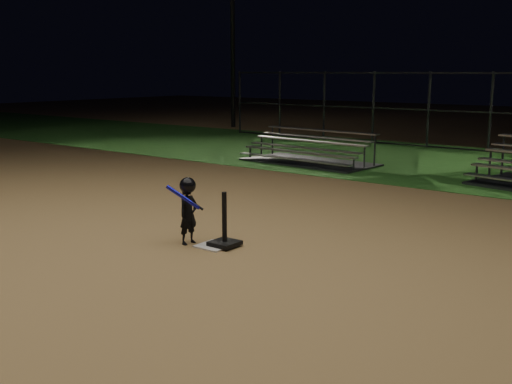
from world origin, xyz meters
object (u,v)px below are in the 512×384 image
(batting_tee, at_px, (225,236))
(bleacher_left, at_px, (309,157))
(light_pole_left, at_px, (232,15))
(child_batter, at_px, (188,209))
(home_plate, at_px, (214,246))

(batting_tee, relative_size, bleacher_left, 0.21)
(batting_tee, xyz_separation_m, light_pole_left, (-12.13, 14.86, 4.78))
(child_batter, bearing_deg, bleacher_left, 23.23)
(home_plate, distance_m, light_pole_left, 19.79)
(batting_tee, relative_size, child_batter, 0.79)
(light_pole_left, bearing_deg, bleacher_left, -39.79)
(child_batter, distance_m, bleacher_left, 8.29)
(home_plate, xyz_separation_m, batting_tee, (0.13, 0.08, 0.16))
(child_batter, height_order, light_pole_left, light_pole_left)
(home_plate, distance_m, child_batter, 0.66)
(child_batter, bearing_deg, batting_tee, -66.36)
(light_pole_left, bearing_deg, home_plate, -51.23)
(home_plate, height_order, bleacher_left, bleacher_left)
(home_plate, relative_size, batting_tee, 0.57)
(batting_tee, relative_size, light_pole_left, 0.09)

